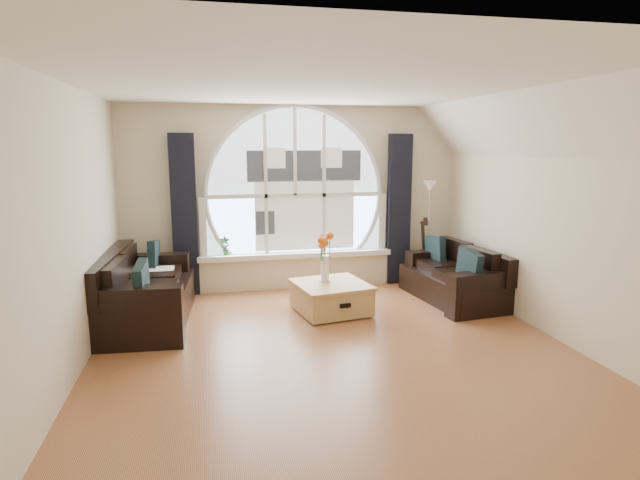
{
  "coord_description": "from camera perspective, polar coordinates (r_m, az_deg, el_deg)",
  "views": [
    {
      "loc": [
        -1.23,
        -4.99,
        2.15
      ],
      "look_at": [
        0.0,
        0.9,
        1.05
      ],
      "focal_mm": 29.57,
      "sensor_mm": 36.0,
      "label": 1
    }
  ],
  "objects": [
    {
      "name": "ground",
      "position": [
        5.57,
        1.94,
        -12.36
      ],
      "size": [
        5.0,
        5.5,
        0.01
      ],
      "primitive_type": "cube",
      "color": "brown",
      "rests_on": "ground"
    },
    {
      "name": "ceiling",
      "position": [
        5.16,
        2.13,
        16.47
      ],
      "size": [
        5.0,
        5.5,
        0.01
      ],
      "primitive_type": "cube",
      "color": "silver",
      "rests_on": "ground"
    },
    {
      "name": "wall_back",
      "position": [
        7.87,
        -2.76,
        4.53
      ],
      "size": [
        5.0,
        0.01,
        2.7
      ],
      "primitive_type": "cube",
      "color": "beige",
      "rests_on": "ground"
    },
    {
      "name": "wall_front",
      "position": [
        2.68,
        16.34,
        -7.52
      ],
      "size": [
        5.0,
        0.01,
        2.7
      ],
      "primitive_type": "cube",
      "color": "beige",
      "rests_on": "ground"
    },
    {
      "name": "wall_left",
      "position": [
        5.21,
        -25.76,
        0.48
      ],
      "size": [
        0.01,
        5.5,
        2.7
      ],
      "primitive_type": "cube",
      "color": "beige",
      "rests_on": "ground"
    },
    {
      "name": "wall_right",
      "position": [
        6.28,
        24.8,
        2.08
      ],
      "size": [
        0.01,
        5.5,
        2.7
      ],
      "primitive_type": "cube",
      "color": "beige",
      "rests_on": "ground"
    },
    {
      "name": "attic_slope",
      "position": [
        6.05,
        23.2,
        11.44
      ],
      "size": [
        0.92,
        5.5,
        0.72
      ],
      "primitive_type": "cube",
      "color": "silver",
      "rests_on": "ground"
    },
    {
      "name": "arched_window",
      "position": [
        7.82,
        -2.74,
        6.51
      ],
      "size": [
        2.6,
        0.06,
        2.15
      ],
      "primitive_type": "cube",
      "color": "silver",
      "rests_on": "wall_back"
    },
    {
      "name": "window_sill",
      "position": [
        7.91,
        -2.59,
        -1.61
      ],
      "size": [
        2.9,
        0.22,
        0.08
      ],
      "primitive_type": "cube",
      "color": "white",
      "rests_on": "wall_back"
    },
    {
      "name": "window_frame",
      "position": [
        7.79,
        -2.71,
        6.5
      ],
      "size": [
        2.76,
        0.08,
        2.15
      ],
      "primitive_type": "cube",
      "color": "white",
      "rests_on": "wall_back"
    },
    {
      "name": "neighbor_house",
      "position": [
        7.84,
        -1.63,
        5.61
      ],
      "size": [
        1.7,
        0.02,
        1.5
      ],
      "primitive_type": "cube",
      "color": "silver",
      "rests_on": "wall_back"
    },
    {
      "name": "curtain_left",
      "position": [
        7.69,
        -14.47,
        2.57
      ],
      "size": [
        0.35,
        0.12,
        2.3
      ],
      "primitive_type": "cube",
      "color": "black",
      "rests_on": "ground"
    },
    {
      "name": "curtain_right",
      "position": [
        8.19,
        8.53,
        3.24
      ],
      "size": [
        0.35,
        0.12,
        2.3
      ],
      "primitive_type": "cube",
      "color": "black",
      "rests_on": "ground"
    },
    {
      "name": "sofa_left",
      "position": [
        6.76,
        -18.38,
        -5.19
      ],
      "size": [
        1.1,
        2.01,
        0.87
      ],
      "primitive_type": "cube",
      "rotation": [
        0.0,
        0.0,
        -0.06
      ],
      "color": "black",
      "rests_on": "ground"
    },
    {
      "name": "sofa_right",
      "position": [
        7.53,
        14.27,
        -3.4
      ],
      "size": [
        1.02,
        1.74,
        0.73
      ],
      "primitive_type": "cube",
      "rotation": [
        0.0,
        0.0,
        0.12
      ],
      "color": "black",
      "rests_on": "ground"
    },
    {
      "name": "coffee_chest",
      "position": [
        6.82,
        1.22,
        -6.1
      ],
      "size": [
        1.02,
        1.02,
        0.43
      ],
      "primitive_type": "cube",
      "rotation": [
        0.0,
        0.0,
        0.18
      ],
      "color": "#AE864D",
      "rests_on": "ground"
    },
    {
      "name": "throw_blanket",
      "position": [
        6.99,
        -17.84,
        -3.8
      ],
      "size": [
        0.55,
        0.55,
        0.1
      ],
      "primitive_type": "cube",
      "rotation": [
        0.0,
        0.0,
        0.01
      ],
      "color": "silver",
      "rests_on": "sofa_left"
    },
    {
      "name": "vase_flowers",
      "position": [
        6.75,
        0.54,
        -1.34
      ],
      "size": [
        0.24,
        0.24,
        0.7
      ],
      "primitive_type": "cube",
      "color": "white",
      "rests_on": "coffee_chest"
    },
    {
      "name": "floor_lamp",
      "position": [
        8.22,
        11.64,
        0.71
      ],
      "size": [
        0.24,
        0.24,
        1.6
      ],
      "primitive_type": "cube",
      "color": "#B2B2B2",
      "rests_on": "ground"
    },
    {
      "name": "guitar",
      "position": [
        8.25,
        10.95,
        -1.14
      ],
      "size": [
        0.38,
        0.27,
        1.06
      ],
      "primitive_type": "cube",
      "rotation": [
        0.0,
        0.0,
        0.08
      ],
      "color": "brown",
      "rests_on": "ground"
    },
    {
      "name": "potted_plant",
      "position": [
        7.78,
        -10.23,
        -0.62
      ],
      "size": [
        0.15,
        0.11,
        0.28
      ],
      "primitive_type": "imported",
      "rotation": [
        0.0,
        0.0,
        0.06
      ],
      "color": "#1E6023",
      "rests_on": "window_sill"
    }
  ]
}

